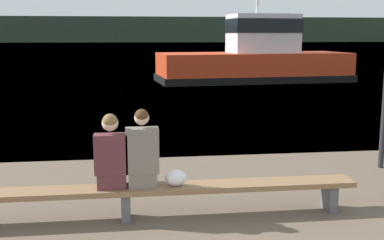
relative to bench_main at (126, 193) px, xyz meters
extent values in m
plane|color=#5684A3|center=(1.08, 123.24, -0.37)|extent=(240.00, 240.00, 0.00)
cube|color=#2D3D2D|center=(1.08, 163.03, 3.86)|extent=(600.00, 12.00, 8.45)
cube|color=brown|center=(0.00, 0.00, 0.05)|extent=(6.29, 0.41, 0.07)
cube|color=#515156|center=(2.84, 0.00, -0.18)|extent=(0.12, 0.35, 0.38)
cube|color=#515156|center=(0.00, 0.00, -0.18)|extent=(0.12, 0.35, 0.38)
cube|color=#56282D|center=(-0.18, 0.06, 0.18)|extent=(0.37, 0.36, 0.20)
cube|color=#56282D|center=(-0.18, -0.02, 0.55)|extent=(0.43, 0.22, 0.53)
sphere|color=beige|center=(-0.18, -0.02, 0.96)|extent=(0.21, 0.21, 0.21)
sphere|color=brown|center=(-0.18, -0.04, 0.98)|extent=(0.20, 0.20, 0.20)
cube|color=#70665B|center=(0.23, 0.06, 0.18)|extent=(0.37, 0.36, 0.20)
cube|color=#70665B|center=(0.23, -0.02, 0.58)|extent=(0.43, 0.22, 0.60)
sphere|color=beige|center=(0.23, -0.02, 1.02)|extent=(0.20, 0.20, 0.20)
sphere|color=#472D19|center=(0.23, -0.03, 1.04)|extent=(0.18, 0.18, 0.18)
ellipsoid|color=white|center=(0.67, -0.03, 0.19)|extent=(0.29, 0.19, 0.22)
cube|color=red|center=(6.63, 18.84, 0.38)|extent=(10.24, 4.46, 1.50)
cube|color=black|center=(6.63, 18.84, -0.19)|extent=(10.46, 4.62, 0.36)
cube|color=silver|center=(7.12, 18.88, 2.14)|extent=(3.67, 2.44, 2.01)
cube|color=black|center=(7.12, 18.88, 2.54)|extent=(3.74, 2.52, 0.72)
camera|label=1|loc=(0.09, -6.19, 2.08)|focal=45.00mm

